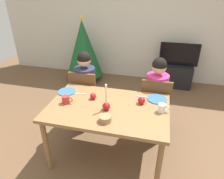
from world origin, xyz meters
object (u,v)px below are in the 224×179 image
mug_left (66,100)px  bowl_walnuts (105,119)px  person_right_child (156,98)px  plate_left (67,92)px  chair_right (155,103)px  christmas_tree (83,48)px  chair_left (86,94)px  tv_stand (176,75)px  candle_centerpiece (106,105)px  dining_table (108,112)px  plate_right (157,99)px  mug_right (162,108)px  apple_by_left_plate (93,96)px  apple_near_candle (142,100)px  person_left_child (86,90)px  tv (179,54)px

mug_left → bowl_walnuts: bearing=-22.9°
person_right_child → plate_left: size_ratio=4.99×
person_right_child → mug_left: 1.26m
chair_right → christmas_tree: 2.26m
chair_left → tv_stand: chair_left is taller
christmas_tree → plate_left: 1.99m
chair_right → candle_centerpiece: candle_centerpiece is taller
chair_right → dining_table: bearing=-131.1°
tv_stand → plate_right: bearing=-100.1°
person_right_child → mug_right: 0.65m
apple_by_left_plate → chair_left: bearing=121.5°
tv_stand → apple_near_candle: size_ratio=7.20×
dining_table → mug_right: bearing=3.8°
dining_table → christmas_tree: christmas_tree is taller
candle_centerpiece → mug_right: size_ratio=2.47×
person_left_child → christmas_tree: christmas_tree is taller
person_right_child → person_left_child: bearing=180.0°
candle_centerpiece → person_right_child: bearing=53.3°
dining_table → candle_centerpiece: bearing=-88.2°
christmas_tree → apple_by_left_plate: 2.20m
chair_right → mug_left: chair_right is taller
chair_right → apple_by_left_plate: bearing=-147.1°
bowl_walnuts → apple_near_candle: bearing=53.2°
tv → apple_near_candle: tv is taller
tv_stand → plate_left: 2.64m
candle_centerpiece → bowl_walnuts: candle_centerpiece is taller
person_right_child → tv_stand: person_right_child is taller
dining_table → mug_right: 0.63m
plate_right → dining_table: bearing=-151.6°
candle_centerpiece → plate_left: bearing=155.7°
chair_left → chair_right: same height
plate_right → mug_right: (0.06, -0.26, 0.04)m
person_right_child → plate_right: person_right_child is taller
person_right_child → chair_right: bearing=-90.0°
chair_right → mug_left: size_ratio=6.70×
plate_right → mug_left: 1.11m
tv → mug_right: size_ratio=6.07×
chair_right → person_right_child: 0.07m
chair_right → mug_right: bearing=-81.9°
plate_left → apple_by_left_plate: bearing=-12.3°
christmas_tree → mug_left: bearing=-74.1°
person_left_child → mug_right: person_left_child is taller
tv_stand → mug_right: size_ratio=4.92×
plate_right → apple_by_left_plate: (-0.77, -0.17, 0.03)m
dining_table → plate_right: size_ratio=5.85×
chair_right → plate_right: 0.40m
dining_table → apple_near_candle: apple_near_candle is taller
candle_centerpiece → apple_by_left_plate: bearing=139.3°
chair_left → person_right_child: 1.05m
mug_left → plate_left: bearing=113.7°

